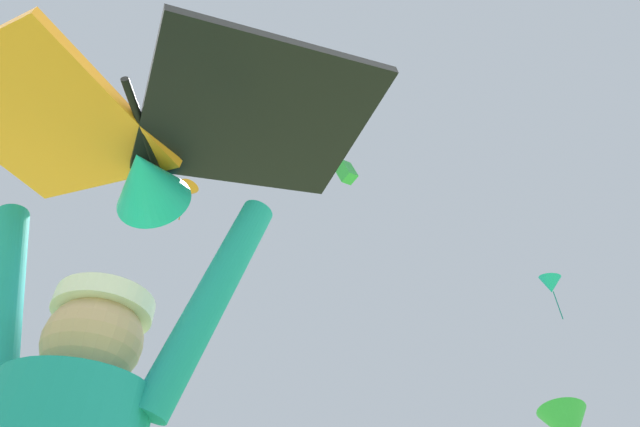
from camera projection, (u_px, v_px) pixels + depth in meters
The scene contains 6 objects.
held_stunt_kite at pixel (149, 139), 1.62m from camera, with size 1.53×0.98×0.38m.
distant_kite_teal_low_left at pixel (551, 285), 32.26m from camera, with size 1.77×1.77×3.19m.
distant_kite_magenta_high_right at pixel (319, 98), 19.06m from camera, with size 1.04×0.97×0.52m.
distant_kite_orange_mid_left at pixel (186, 192), 25.05m from camera, with size 1.52×1.42×2.40m.
distant_kite_green_low_right at pixel (346, 172), 27.28m from camera, with size 1.29×1.06×1.39m.
distant_kite_white_overhead_distant at pixel (236, 260), 28.11m from camera, with size 1.29×1.12×2.47m.
Camera 1 is at (0.59, -1.27, 0.92)m, focal length 28.80 mm.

